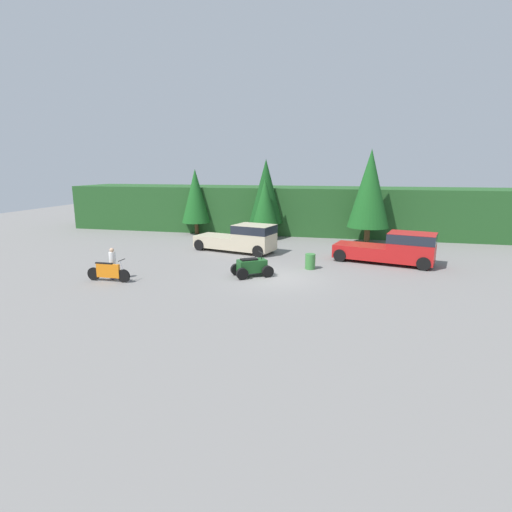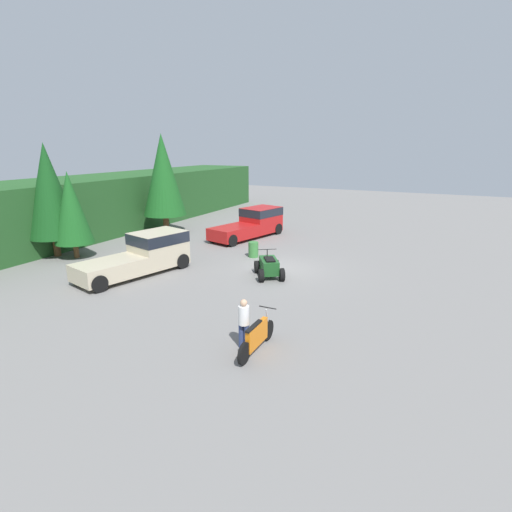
{
  "view_description": "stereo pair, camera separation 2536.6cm",
  "coord_description": "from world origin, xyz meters",
  "px_view_note": "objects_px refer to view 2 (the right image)",
  "views": [
    {
      "loc": [
        3.57,
        -20.08,
        5.68
      ],
      "look_at": [
        -1.32,
        0.79,
        0.95
      ],
      "focal_mm": 28.0,
      "sensor_mm": 36.0,
      "label": 1
    },
    {
      "loc": [
        -18.46,
        -7.52,
        6.25
      ],
      "look_at": [
        -1.32,
        0.79,
        0.95
      ],
      "focal_mm": 28.0,
      "sensor_mm": 36.0,
      "label": 2
    }
  ],
  "objects_px": {
    "pickup_truck_second": "(144,253)",
    "rider_person": "(244,322)",
    "pickup_truck_red": "(253,222)",
    "quad_atv": "(269,267)",
    "dirt_bike": "(257,337)",
    "steel_barrel": "(253,250)"
  },
  "relations": [
    {
      "from": "pickup_truck_second",
      "to": "rider_person",
      "type": "bearing_deg",
      "value": -106.09
    },
    {
      "from": "pickup_truck_red",
      "to": "rider_person",
      "type": "distance_m",
      "value": 16.21
    },
    {
      "from": "pickup_truck_second",
      "to": "rider_person",
      "type": "xyz_separation_m",
      "value": [
        -4.82,
        -8.17,
        -0.12
      ]
    },
    {
      "from": "quad_atv",
      "to": "rider_person",
      "type": "distance_m",
      "value": 7.26
    },
    {
      "from": "pickup_truck_red",
      "to": "quad_atv",
      "type": "relative_size",
      "value": 2.58
    },
    {
      "from": "pickup_truck_red",
      "to": "rider_person",
      "type": "xyz_separation_m",
      "value": [
        -14.66,
        -6.91,
        -0.12
      ]
    },
    {
      "from": "pickup_truck_second",
      "to": "quad_atv",
      "type": "bearing_deg",
      "value": -56.26
    },
    {
      "from": "dirt_bike",
      "to": "steel_barrel",
      "type": "distance_m",
      "value": 10.97
    },
    {
      "from": "quad_atv",
      "to": "steel_barrel",
      "type": "relative_size",
      "value": 2.71
    },
    {
      "from": "quad_atv",
      "to": "rider_person",
      "type": "relative_size",
      "value": 1.44
    },
    {
      "from": "rider_person",
      "to": "steel_barrel",
      "type": "height_order",
      "value": "rider_person"
    },
    {
      "from": "rider_person",
      "to": "pickup_truck_red",
      "type": "bearing_deg",
      "value": 21.82
    },
    {
      "from": "pickup_truck_second",
      "to": "quad_atv",
      "type": "distance_m",
      "value": 6.33
    },
    {
      "from": "dirt_bike",
      "to": "rider_person",
      "type": "height_order",
      "value": "rider_person"
    },
    {
      "from": "steel_barrel",
      "to": "dirt_bike",
      "type": "bearing_deg",
      "value": -153.21
    },
    {
      "from": "dirt_bike",
      "to": "rider_person",
      "type": "relative_size",
      "value": 1.45
    },
    {
      "from": "pickup_truck_red",
      "to": "steel_barrel",
      "type": "distance_m",
      "value": 5.46
    },
    {
      "from": "pickup_truck_second",
      "to": "dirt_bike",
      "type": "xyz_separation_m",
      "value": [
        -4.82,
        -8.62,
        -0.53
      ]
    },
    {
      "from": "quad_atv",
      "to": "rider_person",
      "type": "bearing_deg",
      "value": 164.06
    },
    {
      "from": "rider_person",
      "to": "steel_barrel",
      "type": "xyz_separation_m",
      "value": [
        9.8,
        4.5,
        -0.46
      ]
    },
    {
      "from": "pickup_truck_red",
      "to": "pickup_truck_second",
      "type": "distance_m",
      "value": 9.92
    },
    {
      "from": "pickup_truck_red",
      "to": "rider_person",
      "type": "height_order",
      "value": "pickup_truck_red"
    }
  ]
}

